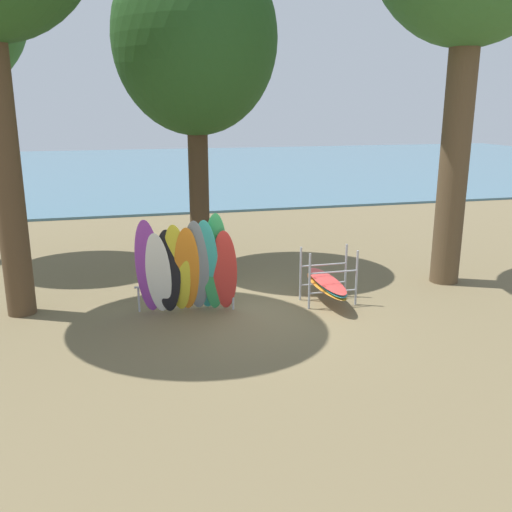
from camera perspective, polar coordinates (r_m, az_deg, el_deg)
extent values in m
plane|color=brown|center=(11.96, -0.56, -5.98)|extent=(80.00, 80.00, 0.00)
cube|color=#477084|center=(40.88, -10.67, 8.82)|extent=(80.00, 36.00, 0.10)
cylinder|color=#4C3823|center=(12.35, -24.29, 9.19)|extent=(0.58, 0.58, 6.62)
cylinder|color=brown|center=(14.34, 19.74, 10.61)|extent=(0.69, 0.69, 6.80)
cylinder|color=#42301E|center=(15.17, -5.86, 7.47)|extent=(0.53, 0.53, 4.63)
ellipsoid|color=#234C1E|center=(15.13, -6.25, 21.23)|extent=(4.17, 4.17, 4.79)
ellipsoid|color=purple|center=(11.65, -10.94, -1.17)|extent=(0.66, 0.92, 2.18)
ellipsoid|color=white|center=(11.69, -9.95, -1.81)|extent=(0.67, 0.81, 1.89)
ellipsoid|color=black|center=(11.67, -8.99, -1.64)|extent=(0.60, 0.71, 1.95)
ellipsoid|color=yellow|center=(11.65, -8.04, -1.33)|extent=(0.72, 0.95, 2.07)
ellipsoid|color=orange|center=(11.66, -7.07, -1.43)|extent=(0.62, 0.95, 2.01)
ellipsoid|color=gray|center=(11.65, -6.11, -1.09)|extent=(0.70, 1.00, 2.14)
ellipsoid|color=#38B2AD|center=(11.65, -5.15, -1.02)|extent=(0.71, 1.04, 2.15)
ellipsoid|color=#339E56|center=(11.65, -4.19, -0.72)|extent=(0.60, 0.80, 2.26)
ellipsoid|color=red|center=(11.71, -3.22, -1.53)|extent=(0.68, 0.83, 1.90)
cylinder|color=#9EA0A5|center=(12.28, -11.89, -4.38)|extent=(0.04, 0.04, 0.55)
cylinder|color=#9EA0A5|center=(12.16, -2.36, -4.26)|extent=(0.04, 0.04, 0.55)
cylinder|color=#9EA0A5|center=(12.09, -7.19, -3.10)|extent=(2.16, 0.44, 0.04)
cylinder|color=#9EA0A5|center=(12.13, 5.49, -2.62)|extent=(0.05, 0.05, 1.25)
cylinder|color=#9EA0A5|center=(12.53, 10.23, -2.21)|extent=(0.05, 0.05, 1.25)
cylinder|color=#9EA0A5|center=(12.67, 4.58, -1.83)|extent=(0.05, 0.05, 1.25)
cylinder|color=#9EA0A5|center=(13.06, 9.15, -1.46)|extent=(0.05, 0.05, 1.25)
cylinder|color=#9EA0A5|center=(12.41, 7.86, -3.63)|extent=(1.10, 0.04, 0.04)
cylinder|color=#9EA0A5|center=(12.27, 7.93, -1.63)|extent=(1.10, 0.04, 0.04)
cylinder|color=#9EA0A5|center=(12.93, 6.86, -2.81)|extent=(1.10, 0.04, 0.04)
cylinder|color=#9EA0A5|center=(12.80, 6.92, -0.89)|extent=(1.10, 0.04, 0.04)
ellipsoid|color=orange|center=(12.64, 7.16, -3.02)|extent=(0.50, 2.10, 0.06)
ellipsoid|color=#38B2AD|center=(12.64, 7.40, -2.74)|extent=(0.64, 2.13, 0.06)
ellipsoid|color=red|center=(12.61, 7.23, -2.50)|extent=(0.56, 2.11, 0.06)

